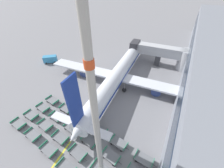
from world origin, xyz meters
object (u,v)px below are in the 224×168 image
at_px(baggage_dolly_row_far_col_a, 52,100).
at_px(baggage_dolly_row_far_col_e, 119,143).
at_px(baggage_dolly_row_mid_b_col_b, 57,117).
at_px(baggage_dolly_row_mid_b_col_c, 71,128).
at_px(baggage_dolly_row_near_col_d, 66,168).
at_px(apron_light_mast, 96,122).
at_px(baggage_dolly_row_mid_a_col_a, 31,115).
at_px(baggage_dolly_row_far_col_b, 66,109).
at_px(service_van, 50,59).
at_px(baggage_dolly_row_near_col_b, 33,135).
at_px(baggage_dolly_row_mid_a_col_b, 45,125).
at_px(baggage_dolly_row_mid_a_col_c, 60,138).
at_px(airplane, 119,73).
at_px(baggage_dolly_row_mid_b_col_a, 43,108).
at_px(baggage_dolly_row_near_col_c, 49,149).
at_px(baggage_dolly_row_far_col_f, 144,159).
at_px(baggage_dolly_row_near_col_a, 19,124).
at_px(baggage_dolly_row_far_col_d, 99,130).
at_px(baggage_dolly_row_mid_b_col_d, 90,141).
at_px(baggage_dolly_row_far_col_c, 80,119).
at_px(baggage_dolly_row_mid_a_col_d, 78,153).

relative_size(baggage_dolly_row_far_col_a, baggage_dolly_row_far_col_e, 1.00).
height_order(baggage_dolly_row_mid_b_col_b, baggage_dolly_row_mid_b_col_c, same).
xyz_separation_m(baggage_dolly_row_near_col_d, apron_light_mast, (5.59, 1.28, 13.26)).
relative_size(baggage_dolly_row_mid_a_col_a, baggage_dolly_row_far_col_b, 1.00).
height_order(service_van, baggage_dolly_row_near_col_b, service_van).
height_order(baggage_dolly_row_mid_a_col_b, baggage_dolly_row_mid_a_col_c, same).
distance_m(service_van, apron_light_mast, 41.54).
xyz_separation_m(airplane, baggage_dolly_row_mid_b_col_a, (-10.25, -16.80, -2.59)).
relative_size(baggage_dolly_row_near_col_c, baggage_dolly_row_mid_a_col_b, 1.00).
xyz_separation_m(baggage_dolly_row_mid_a_col_a, baggage_dolly_row_mid_a_col_b, (4.53, -0.30, 0.00)).
height_order(baggage_dolly_row_near_col_c, baggage_dolly_row_far_col_f, same).
distance_m(service_van, baggage_dolly_row_far_col_e, 36.42).
distance_m(baggage_dolly_row_near_col_a, baggage_dolly_row_mid_a_col_b, 5.35).
distance_m(baggage_dolly_row_mid_b_col_a, baggage_dolly_row_far_col_e, 18.12).
bearing_deg(apron_light_mast, baggage_dolly_row_mid_a_col_c, 169.15).
distance_m(baggage_dolly_row_near_col_a, baggage_dolly_row_near_col_c, 9.22).
xyz_separation_m(service_van, baggage_dolly_row_far_col_d, (28.76, -14.57, -0.76)).
bearing_deg(baggage_dolly_row_mid_a_col_b, baggage_dolly_row_mid_a_col_a, 176.15).
xyz_separation_m(baggage_dolly_row_mid_b_col_a, baggage_dolly_row_far_col_b, (4.65, 2.22, 0.00)).
relative_size(baggage_dolly_row_near_col_a, baggage_dolly_row_mid_b_col_a, 0.99).
distance_m(airplane, baggage_dolly_row_mid_b_col_a, 19.85).
xyz_separation_m(baggage_dolly_row_far_col_e, baggage_dolly_row_far_col_f, (4.66, -0.54, 0.00)).
xyz_separation_m(baggage_dolly_row_near_col_b, baggage_dolly_row_mid_b_col_c, (5.09, 4.51, 0.00)).
height_order(baggage_dolly_row_mid_b_col_d, apron_light_mast, apron_light_mast).
height_order(baggage_dolly_row_near_col_a, baggage_dolly_row_near_col_b, same).
bearing_deg(baggage_dolly_row_far_col_a, baggage_dolly_row_mid_a_col_b, -53.56).
distance_m(airplane, baggage_dolly_row_far_col_c, 15.53).
bearing_deg(baggage_dolly_row_near_col_c, baggage_dolly_row_near_col_b, 173.93).
bearing_deg(baggage_dolly_row_far_col_b, baggage_dolly_row_mid_a_col_b, -96.17).
distance_m(baggage_dolly_row_mid_b_col_c, apron_light_mast, 16.98).
xyz_separation_m(baggage_dolly_row_mid_b_col_a, baggage_dolly_row_mid_b_col_c, (8.87, -0.88, 0.00)).
relative_size(airplane, baggage_dolly_row_mid_b_col_b, 11.86).
distance_m(baggage_dolly_row_near_col_d, baggage_dolly_row_mid_a_col_b, 9.58).
distance_m(baggage_dolly_row_mid_a_col_b, baggage_dolly_row_far_col_d, 10.52).
distance_m(baggage_dolly_row_mid_a_col_d, baggage_dolly_row_far_col_d, 5.35).
xyz_separation_m(airplane, service_van, (-25.23, -0.98, -1.83)).
xyz_separation_m(baggage_dolly_row_mid_a_col_a, baggage_dolly_row_mid_a_col_d, (13.43, -1.46, 0.00)).
bearing_deg(baggage_dolly_row_mid_a_col_a, baggage_dolly_row_mid_a_col_b, -3.85).
distance_m(baggage_dolly_row_mid_b_col_a, baggage_dolly_row_far_col_d, 13.83).
distance_m(baggage_dolly_row_far_col_d, baggage_dolly_row_far_col_f, 9.07).
height_order(baggage_dolly_row_near_col_a, baggage_dolly_row_far_col_c, same).
xyz_separation_m(baggage_dolly_row_far_col_d, baggage_dolly_row_far_col_f, (9.00, -1.16, 0.00)).
relative_size(baggage_dolly_row_near_col_a, baggage_dolly_row_far_col_a, 0.99).
bearing_deg(baggage_dolly_row_mid_b_col_a, baggage_dolly_row_far_col_a, 89.10).
height_order(baggage_dolly_row_mid_a_col_b, apron_light_mast, apron_light_mast).
height_order(baggage_dolly_row_mid_a_col_c, baggage_dolly_row_far_col_a, same).
relative_size(baggage_dolly_row_mid_a_col_b, apron_light_mast, 0.15).
relative_size(baggage_dolly_row_mid_a_col_b, baggage_dolly_row_mid_b_col_a, 1.00).
bearing_deg(baggage_dolly_row_near_col_b, baggage_dolly_row_mid_b_col_a, 124.98).
bearing_deg(baggage_dolly_row_far_col_a, baggage_dolly_row_far_col_b, -4.87).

